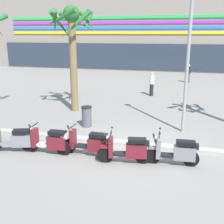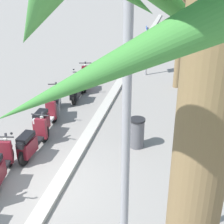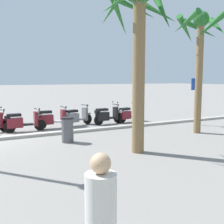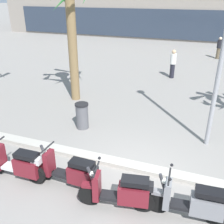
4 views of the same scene
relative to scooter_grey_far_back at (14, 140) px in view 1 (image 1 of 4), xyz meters
name	(u,v)px [view 1 (image 1 of 4)]	position (x,y,z in m)	size (l,w,h in m)	color
ground_plane	(134,151)	(4.17, 1.10, -0.45)	(200.00, 200.00, 0.00)	gray
curb_strip	(136,144)	(4.17, 1.63, -0.39)	(60.00, 0.36, 0.12)	#ADA89E
mall_facade_backdrop	(181,20)	(5.07, 29.32, 5.22)	(46.25, 12.75, 11.37)	gray
scooter_grey_far_back	(14,140)	(0.00, 0.00, 0.00)	(1.71, 0.78, 1.04)	black
scooter_maroon_tail_end	(50,141)	(1.34, 0.15, 0.01)	(1.77, 0.56, 1.04)	black
scooter_maroon_gap_after_mid	(90,143)	(2.74, 0.36, 0.00)	(1.84, 0.56, 1.04)	black
scooter_maroon_last_in_row	(128,150)	(4.14, 0.11, 0.01)	(1.74, 0.65, 1.17)	black
scooter_grey_lead_nearest	(176,152)	(5.67, 0.35, 0.01)	(1.75, 0.56, 1.17)	black
palm_tree_by_mall_entrance	(72,34)	(0.06, 5.70, 3.65)	(2.67, 2.64, 5.50)	olive
pedestrian_strolling_near_curb	(189,73)	(6.19, 16.45, 0.37)	(0.34, 0.34, 1.57)	brown
pedestrian_by_palm_tree	(152,83)	(3.72, 10.51, 0.40)	(0.34, 0.34, 1.61)	black
litter_bin	(87,116)	(1.59, 3.28, 0.04)	(0.48, 0.48, 0.95)	#56565B
street_lamp	(189,37)	(5.86, 3.68, 3.52)	(0.36, 0.36, 6.49)	#939399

